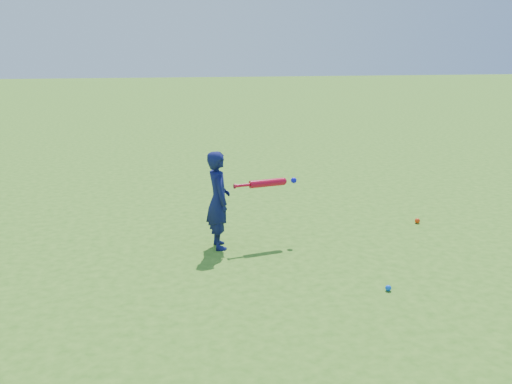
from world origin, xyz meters
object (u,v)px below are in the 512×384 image
(child, at_px, (218,200))
(ground_ball_blue, at_px, (388,288))
(bat_swing, at_px, (270,183))
(ground_ball_red, at_px, (417,221))

(child, bearing_deg, ground_ball_blue, -141.70)
(ground_ball_blue, relative_size, bat_swing, 0.08)
(child, distance_m, ground_ball_blue, 2.32)
(ground_ball_red, bearing_deg, ground_ball_blue, -122.19)
(ground_ball_blue, bearing_deg, ground_ball_red, 57.81)
(ground_ball_red, relative_size, bat_swing, 0.09)
(ground_ball_red, height_order, ground_ball_blue, ground_ball_red)
(child, distance_m, ground_ball_red, 2.97)
(child, height_order, ground_ball_blue, child)
(ground_ball_blue, height_order, bat_swing, bat_swing)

